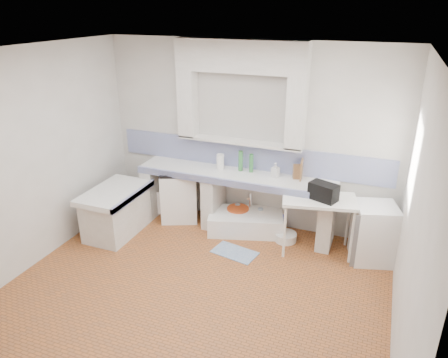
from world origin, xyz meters
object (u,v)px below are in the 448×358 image
(stove, at_px, (180,195))
(sink, at_px, (246,223))
(fridge, at_px, (373,233))
(side_table, at_px, (317,225))

(stove, relative_size, sink, 0.71)
(sink, height_order, fridge, fridge)
(fridge, bearing_deg, stove, 161.35)
(stove, distance_m, sink, 1.16)
(sink, relative_size, fridge, 1.38)
(sink, bearing_deg, fridge, -20.48)
(sink, xyz_separation_m, fridge, (1.84, -0.12, 0.27))
(sink, bearing_deg, side_table, -26.61)
(stove, distance_m, side_table, 2.24)
(sink, height_order, side_table, side_table)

